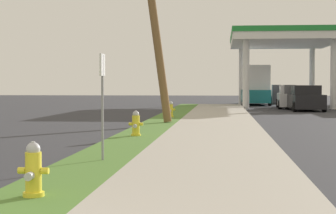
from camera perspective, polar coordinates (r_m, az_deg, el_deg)
fire_hydrant_nearest at (r=8.03m, az=-13.17°, el=-6.31°), size 0.42×0.38×0.74m
fire_hydrant_second at (r=16.97m, az=-3.19°, el=-1.76°), size 0.42×0.38×0.74m
fire_hydrant_third at (r=26.64m, az=0.26°, el=-0.30°), size 0.42×0.37×0.74m
utility_pole_midground at (r=23.33m, az=-1.54°, el=9.81°), size 2.13×0.78×9.00m
street_sign_post at (r=11.56m, az=-6.50°, el=2.25°), size 0.05×0.36×2.12m
car_silver_by_near_pump at (r=40.12m, az=12.13°, el=0.90°), size 2.16×4.59×1.57m
car_black_by_far_pump at (r=36.70m, az=13.37°, el=0.77°), size 2.03×4.54×1.57m
truck_teal_at_forecourt at (r=46.77m, az=8.57°, el=2.05°), size 2.25×6.44×3.11m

